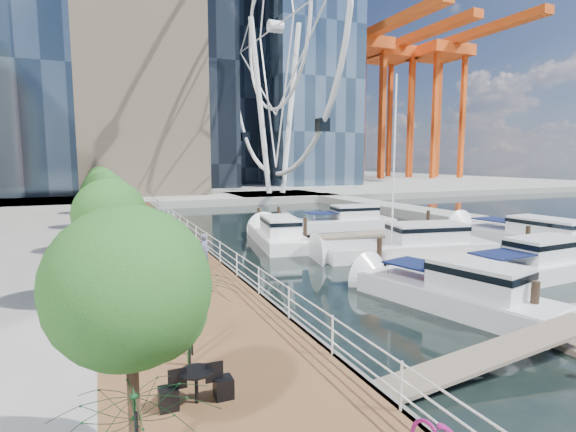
# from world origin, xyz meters

# --- Properties ---
(ground) EXTENTS (520.00, 520.00, 0.00)m
(ground) POSITION_xyz_m (0.00, 0.00, 0.00)
(ground) COLOR black
(ground) RESTS_ON ground
(boardwalk) EXTENTS (6.00, 60.00, 1.00)m
(boardwalk) POSITION_xyz_m (-9.00, 15.00, 0.50)
(boardwalk) COLOR brown
(boardwalk) RESTS_ON ground
(seawall) EXTENTS (0.25, 60.00, 1.00)m
(seawall) POSITION_xyz_m (-6.00, 15.00, 0.50)
(seawall) COLOR #595954
(seawall) RESTS_ON ground
(land_far) EXTENTS (200.00, 114.00, 1.00)m
(land_far) POSITION_xyz_m (0.00, 102.00, 0.50)
(land_far) COLOR gray
(land_far) RESTS_ON ground
(breakwater) EXTENTS (4.00, 60.00, 1.00)m
(breakwater) POSITION_xyz_m (20.00, 20.00, 0.50)
(breakwater) COLOR gray
(breakwater) RESTS_ON ground
(pier) EXTENTS (14.00, 12.00, 1.00)m
(pier) POSITION_xyz_m (14.00, 52.00, 0.50)
(pier) COLOR gray
(pier) RESTS_ON ground
(railing) EXTENTS (0.10, 60.00, 1.05)m
(railing) POSITION_xyz_m (-6.10, 15.00, 1.52)
(railing) COLOR white
(railing) RESTS_ON boardwalk
(floating_docks) EXTENTS (16.00, 34.00, 2.60)m
(floating_docks) POSITION_xyz_m (7.97, 9.98, 0.49)
(floating_docks) COLOR #6D6051
(floating_docks) RESTS_ON ground
(ferris_wheel) EXTENTS (5.80, 45.60, 47.80)m
(ferris_wheel) POSITION_xyz_m (14.00, 52.00, 25.92)
(ferris_wheel) COLOR white
(ferris_wheel) RESTS_ON ground
(port_cranes) EXTENTS (40.00, 52.00, 38.00)m
(port_cranes) POSITION_xyz_m (67.67, 95.67, 20.00)
(port_cranes) COLOR #D84C14
(port_cranes) RESTS_ON ground
(street_trees) EXTENTS (2.60, 42.60, 4.60)m
(street_trees) POSITION_xyz_m (-11.40, 14.00, 4.29)
(street_trees) COLOR #3F2B1C
(street_trees) RESTS_ON ground
(cafe_tables) EXTENTS (2.50, 13.70, 0.74)m
(cafe_tables) POSITION_xyz_m (-10.40, -2.00, 1.37)
(cafe_tables) COLOR black
(cafe_tables) RESTS_ON ground
(yacht_foreground) EXTENTS (10.76, 3.46, 2.15)m
(yacht_foreground) POSITION_xyz_m (9.02, 3.00, 0.00)
(yacht_foreground) COLOR silver
(yacht_foreground) RESTS_ON ground
(pedestrian_near) EXTENTS (0.74, 0.79, 1.81)m
(pedestrian_near) POSITION_xyz_m (-7.23, 7.46, 1.91)
(pedestrian_near) COLOR #50546B
(pedestrian_near) RESTS_ON boardwalk
(pedestrian_mid) EXTENTS (0.96, 0.98, 1.59)m
(pedestrian_mid) POSITION_xyz_m (-7.56, 16.76, 1.80)
(pedestrian_mid) COLOR #83725B
(pedestrian_mid) RESTS_ON boardwalk
(pedestrian_far) EXTENTS (1.00, 0.86, 1.62)m
(pedestrian_far) POSITION_xyz_m (-8.73, 29.37, 1.81)
(pedestrian_far) COLOR #363E43
(pedestrian_far) RESTS_ON boardwalk
(moored_yachts) EXTENTS (21.35, 35.08, 11.50)m
(moored_yachts) POSITION_xyz_m (7.42, 9.95, 0.00)
(moored_yachts) COLOR silver
(moored_yachts) RESTS_ON ground
(cafe_seating) EXTENTS (4.49, 8.21, 2.33)m
(cafe_seating) POSITION_xyz_m (-10.19, -3.32, 2.13)
(cafe_seating) COLOR black
(cafe_seating) RESTS_ON ground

